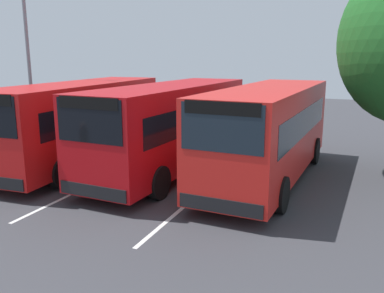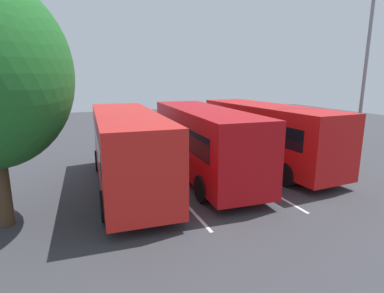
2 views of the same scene
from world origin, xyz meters
TOP-DOWN VIEW (x-y plane):
  - ground_plane at (0.00, 0.00)m, footprint 59.76×59.76m
  - bus_far_left at (-0.04, -3.81)m, footprint 9.21×2.92m
  - bus_center_left at (-0.44, -0.10)m, footprint 9.21×2.91m
  - bus_center_right at (-0.73, 3.44)m, footprint 9.20×2.88m
  - street_lamp at (-1.90, -7.71)m, footprint 0.80×2.63m
  - lane_stripe_outer_left at (0.00, -1.83)m, footprint 11.18×0.14m
  - lane_stripe_inner_left at (0.00, 1.83)m, footprint 11.18×0.14m

SIDE VIEW (x-z plane):
  - ground_plane at x=0.00m, z-range 0.00..0.00m
  - lane_stripe_outer_left at x=0.00m, z-range 0.00..0.01m
  - lane_stripe_inner_left at x=0.00m, z-range 0.00..0.01m
  - bus_far_left at x=-0.04m, z-range 0.17..3.34m
  - bus_center_left at x=-0.44m, z-range 0.17..3.34m
  - bus_center_right at x=-0.73m, z-range 0.17..3.34m
  - street_lamp at x=-1.90m, z-range 0.62..8.90m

